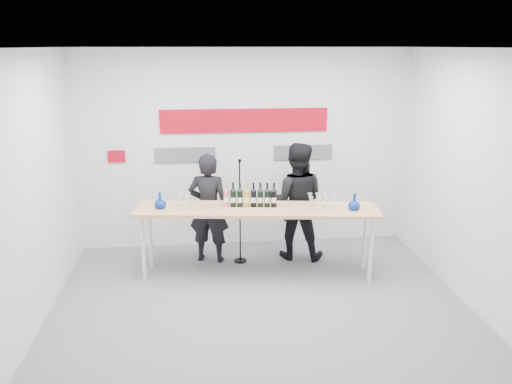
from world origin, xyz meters
The scene contains 12 objects.
ground centered at (0.00, 0.00, 0.00)m, with size 5.00×5.00×0.00m, color slate.
back_wall centered at (0.00, 2.00, 1.50)m, with size 5.00×0.04×3.00m, color silver.
signage centered at (-0.06, 1.97, 1.81)m, with size 3.38×0.02×0.79m.
tasting_table centered at (0.05, 0.82, 0.89)m, with size 3.26×1.05×0.96m.
wine_bottles centered at (-0.03, 0.88, 1.13)m, with size 0.71×0.17×0.33m.
decanter_left centered at (-1.21, 0.94, 1.07)m, with size 0.16×0.16×0.21m, color navy, non-canonical shape.
decanter_right centered at (1.31, 0.61, 1.07)m, with size 0.16×0.16×0.21m, color navy, non-canonical shape.
glasses_left centered at (-0.90, 0.94, 1.05)m, with size 0.18×0.24×0.18m.
glasses_right centered at (0.90, 0.70, 1.05)m, with size 0.38×0.26×0.18m.
presenter_left centered at (-0.58, 1.37, 0.80)m, with size 0.58×0.38×1.59m, color black.
presenter_right centered at (0.69, 1.37, 0.86)m, with size 0.83×0.65×1.72m, color black.
mic_stand centered at (-0.14, 1.26, 0.47)m, with size 0.18×0.18×1.54m.
Camera 1 is at (-0.64, -5.40, 3.03)m, focal length 35.00 mm.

